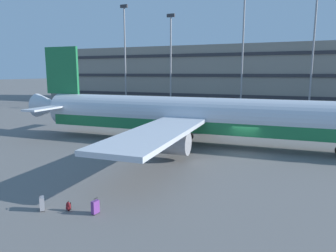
{
  "coord_description": "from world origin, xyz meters",
  "views": [
    {
      "loc": [
        3.94,
        -29.7,
        7.57
      ],
      "look_at": [
        -5.89,
        -5.14,
        3.0
      ],
      "focal_mm": 33.1,
      "sensor_mm": 36.0,
      "label": 1
    }
  ],
  "objects_px": {
    "suitcase_silver": "(42,203)",
    "backpack_upright": "(68,206)",
    "airliner": "(195,117)",
    "suitcase_purple": "(95,207)"
  },
  "relations": [
    {
      "from": "suitcase_silver",
      "to": "backpack_upright",
      "type": "distance_m",
      "value": 1.48
    },
    {
      "from": "airliner",
      "to": "backpack_upright",
      "type": "xyz_separation_m",
      "value": [
        -1.68,
        -18.34,
        -2.71
      ]
    },
    {
      "from": "airliner",
      "to": "suitcase_purple",
      "type": "bearing_deg",
      "value": -90.18
    },
    {
      "from": "backpack_upright",
      "to": "suitcase_purple",
      "type": "bearing_deg",
      "value": 7.99
    },
    {
      "from": "suitcase_purple",
      "to": "backpack_upright",
      "type": "relative_size",
      "value": 1.61
    },
    {
      "from": "airliner",
      "to": "suitcase_purple",
      "type": "height_order",
      "value": "airliner"
    },
    {
      "from": "backpack_upright",
      "to": "suitcase_silver",
      "type": "bearing_deg",
      "value": -160.03
    },
    {
      "from": "suitcase_purple",
      "to": "suitcase_silver",
      "type": "bearing_deg",
      "value": -166.35
    },
    {
      "from": "suitcase_silver",
      "to": "backpack_upright",
      "type": "relative_size",
      "value": 1.54
    },
    {
      "from": "suitcase_purple",
      "to": "suitcase_silver",
      "type": "xyz_separation_m",
      "value": [
        -3.01,
        -0.73,
        0.01
      ]
    }
  ]
}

